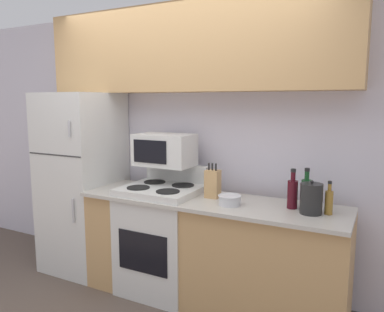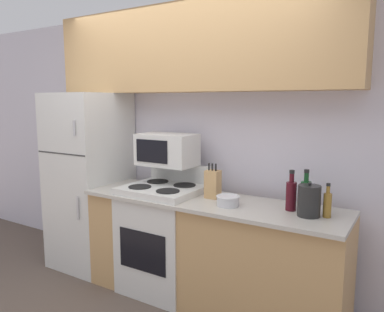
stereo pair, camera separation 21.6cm
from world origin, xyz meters
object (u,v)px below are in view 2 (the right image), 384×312
at_px(knife_block, 213,184).
at_px(bowl, 228,200).
at_px(bottle_vinegar, 327,204).
at_px(bottle_wine_green, 306,194).
at_px(bottle_wine_red, 291,195).
at_px(refrigerator, 90,180).
at_px(microwave, 167,150).
at_px(stove, 163,236).
at_px(kettle, 309,201).

relative_size(knife_block, bowl, 1.61).
bearing_deg(bowl, bottle_vinegar, 8.01).
distance_m(bottle_vinegar, bottle_wine_green, 0.21).
distance_m(bottle_wine_red, bottle_wine_green, 0.12).
xyz_separation_m(refrigerator, knife_block, (1.43, 0.01, 0.13)).
bearing_deg(knife_block, bottle_vinegar, -2.85).
bearing_deg(microwave, bottle_wine_green, 0.26).
relative_size(stove, kettle, 4.57).
relative_size(bottle_vinegar, kettle, 0.99).
xyz_separation_m(stove, knife_block, (0.46, 0.07, 0.52)).
height_order(knife_block, bottle_wine_red, bottle_wine_red).
distance_m(stove, kettle, 1.37).
xyz_separation_m(bottle_wine_red, bottle_wine_green, (0.09, 0.08, 0.00)).
xyz_separation_m(microwave, bottle_wine_red, (1.16, -0.07, -0.24)).
height_order(stove, kettle, kettle).
bearing_deg(kettle, bottle_wine_green, 112.76).
xyz_separation_m(bowl, bottle_wine_green, (0.53, 0.21, 0.08)).
bearing_deg(bottle_wine_red, refrigerator, 179.84).
bearing_deg(stove, knife_block, 8.18).
height_order(microwave, kettle, microwave).
bearing_deg(microwave, stove, -72.53).
height_order(stove, bottle_wine_red, bottle_wine_red).
relative_size(bottle_wine_red, bottle_vinegar, 1.25).
relative_size(refrigerator, microwave, 3.41).
xyz_separation_m(knife_block, bottle_wine_green, (0.74, 0.06, 0.00)).
height_order(refrigerator, bottle_wine_green, refrigerator).
distance_m(bowl, bottle_wine_red, 0.47).
relative_size(knife_block, bottle_wine_red, 0.97).
bearing_deg(kettle, refrigerator, 177.97).
distance_m(refrigerator, stove, 1.05).
bearing_deg(bottle_vinegar, microwave, 175.79).
xyz_separation_m(bottle_wine_red, bottle_vinegar, (0.26, -0.03, -0.02)).
xyz_separation_m(bottle_vinegar, bottle_wine_green, (-0.18, 0.11, 0.02)).
distance_m(knife_block, bottle_vinegar, 0.92).
relative_size(refrigerator, bottle_wine_green, 5.89).
bearing_deg(knife_block, microwave, 173.29).
xyz_separation_m(microwave, bowl, (0.71, -0.20, -0.32)).
bearing_deg(kettle, bottle_wine_red, 153.69).
bearing_deg(bottle_vinegar, bowl, -171.99).
bearing_deg(knife_block, refrigerator, -179.72).
xyz_separation_m(microwave, bottle_wine_green, (1.24, 0.01, -0.24)).
distance_m(microwave, kettle, 1.34).
bearing_deg(kettle, knife_block, 173.88).
relative_size(refrigerator, kettle, 7.28).
bearing_deg(knife_block, kettle, -6.12).
height_order(refrigerator, microwave, refrigerator).
relative_size(stove, bottle_wine_red, 3.69).
height_order(bottle_wine_red, bottle_vinegar, bottle_wine_red).
distance_m(stove, microwave, 0.78).
bearing_deg(microwave, refrigerator, -175.93).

